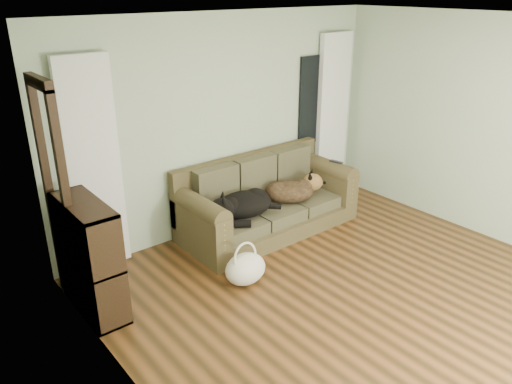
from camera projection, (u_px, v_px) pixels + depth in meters
floor at (382, 311)px, 4.74m from camera, size 5.00×5.00×0.00m
ceiling at (416, 23)px, 3.73m from camera, size 5.00×5.00×0.00m
wall_back at (226, 124)px, 6.03m from camera, size 4.50×0.04×2.60m
wall_left at (161, 273)px, 2.93m from camera, size 0.04×5.00×2.60m
curtain_left at (94, 168)px, 5.05m from camera, size 0.55×0.08×2.25m
curtain_right at (332, 115)px, 7.07m from camera, size 0.55×0.08×2.25m
window_pane at (313, 100)px, 6.81m from camera, size 0.50×0.03×1.20m
door_casing at (58, 201)px, 4.53m from camera, size 0.07×0.60×2.10m
sofa at (269, 197)px, 6.13m from camera, size 2.23×0.96×0.91m
dog_black_lab at (242, 206)px, 5.79m from camera, size 0.77×0.61×0.29m
dog_shepherd at (292, 190)px, 6.23m from camera, size 0.78×0.73×0.28m
tv_remote at (336, 162)px, 6.48m from camera, size 0.10×0.20×0.02m
tote_bag at (245, 269)px, 5.12m from camera, size 0.52×0.44×0.33m
bookshelf at (91, 262)px, 4.59m from camera, size 0.44×0.91×1.10m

